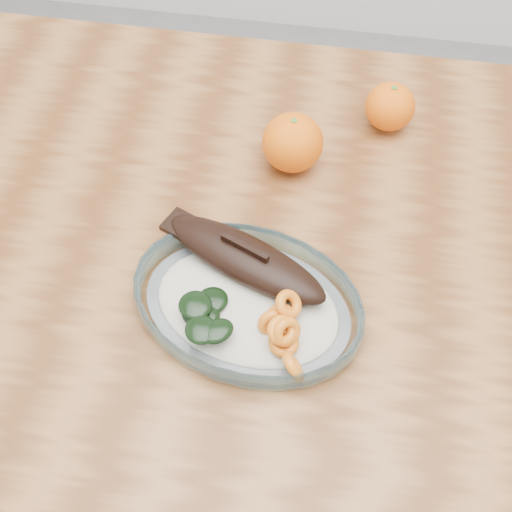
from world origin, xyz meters
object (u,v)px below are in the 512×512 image
Objects in this scene: dining_table at (256,294)px; orange_left at (293,143)px; plated_meal at (247,300)px; orange_right at (390,107)px.

orange_left reaches higher than dining_table.
plated_meal reaches higher than dining_table.
orange_right is at bearing 59.18° from dining_table.
orange_right is at bearing 37.99° from orange_left.
dining_table is 15.29× the size of orange_left.
orange_left is 1.17× the size of orange_right.
dining_table is 0.20m from orange_left.
dining_table is at bearing -98.97° from orange_left.
plated_meal is at bearing -113.67° from orange_right.
plated_meal is (0.00, -0.08, 0.12)m from dining_table.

